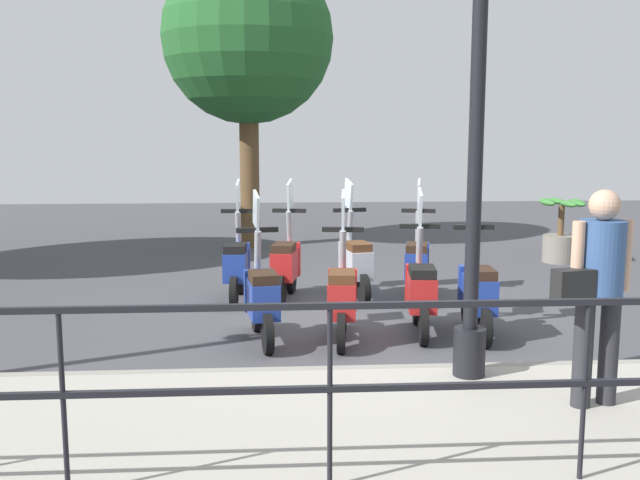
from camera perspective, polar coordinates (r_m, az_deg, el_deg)
name	(u,v)px	position (r m, az deg, el deg)	size (l,w,h in m)	color
ground_plane	(364,319)	(8.32, 3.55, -6.31)	(28.00, 28.00, 0.00)	#424247
promenade_walkway	(419,422)	(5.34, 7.92, -14.19)	(2.20, 20.00, 0.15)	#A39E93
fence_railing	(460,356)	(4.10, 11.11, -9.09)	(0.04, 16.03, 1.07)	black
lamp_post_near	(476,141)	(5.80, 12.38, 7.77)	(0.26, 0.90, 4.34)	black
pedestrian_with_bag	(598,281)	(5.49, 21.35, -3.11)	(0.39, 0.64, 1.59)	#28282D
tree_distant	(248,39)	(13.53, -5.81, 15.72)	(3.14, 3.14, 5.42)	brown
potted_palm	(560,236)	(12.48, 18.67, 0.33)	(1.06, 0.66, 1.05)	slate
scooter_near_0	(477,292)	(7.68, 12.45, -4.05)	(1.23, 0.44, 1.54)	black
scooter_near_1	(421,290)	(7.65, 8.06, -3.98)	(1.23, 0.44, 1.54)	black
scooter_near_2	(342,296)	(7.33, 1.79, -4.46)	(1.23, 0.44, 1.54)	black
scooter_near_3	(262,296)	(7.31, -4.70, -4.51)	(1.23, 0.46, 1.54)	black
scooter_far_0	(417,263)	(9.19, 7.75, -1.86)	(1.22, 0.51, 1.54)	black
scooter_far_1	(355,262)	(9.21, 2.82, -1.77)	(1.23, 0.47, 1.54)	black
scooter_far_2	(286,263)	(9.13, -2.74, -1.87)	(1.22, 0.48, 1.54)	black
scooter_far_3	(237,264)	(9.13, -6.68, -1.92)	(1.23, 0.44, 1.54)	black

